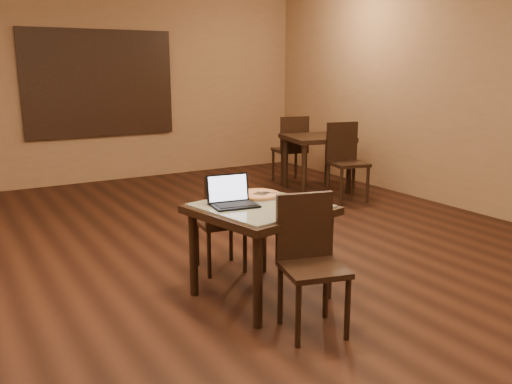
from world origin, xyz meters
TOP-DOWN VIEW (x-y plane):
  - ground at (0.00, 0.00)m, footprint 10.00×10.00m
  - wall_back at (0.00, 5.00)m, footprint 8.00×0.02m
  - mural at (0.50, 4.96)m, footprint 2.34×0.05m
  - tiled_table at (0.31, -0.18)m, footprint 1.09×1.09m
  - chair_main_near at (0.34, -0.80)m, footprint 0.50×0.50m
  - chair_main_far at (0.31, 0.44)m, footprint 0.44×0.44m
  - laptop at (0.11, -0.07)m, footprint 0.37×0.31m
  - plate at (0.53, -0.36)m, footprint 0.27×0.27m
  - pizza_slice at (0.53, -0.36)m, footprint 0.27×0.27m
  - pizza_pan at (0.43, 0.06)m, footprint 0.37×0.37m
  - pizza_whole at (0.43, 0.06)m, footprint 0.37×0.37m
  - spatula at (0.45, 0.04)m, footprint 0.24×0.28m
  - napkin_roll at (0.71, -0.32)m, footprint 0.12×0.14m
  - other_table_a at (3.00, 2.65)m, footprint 1.04×1.04m
  - other_table_a_chair_near at (3.02, 2.02)m, footprint 0.55×0.55m
  - other_table_a_chair_far at (2.98, 3.27)m, footprint 0.55×0.55m

SIDE VIEW (x-z plane):
  - ground at x=0.00m, z-range 0.00..0.00m
  - chair_main_far at x=0.31m, z-range 0.06..0.97m
  - chair_main_near at x=0.34m, z-range 0.06..1.02m
  - other_table_a_chair_near at x=3.02m, z-range 0.07..1.13m
  - other_table_a_chair_far at x=2.98m, z-range 0.07..1.13m
  - tiled_table at x=0.31m, z-range 0.28..1.04m
  - other_table_a at x=3.00m, z-range 0.27..1.10m
  - pizza_pan at x=0.43m, z-range 0.76..0.77m
  - plate at x=0.53m, z-range 0.76..0.78m
  - napkin_roll at x=0.71m, z-range 0.76..0.80m
  - pizza_whole at x=0.43m, z-range 0.77..0.80m
  - pizza_slice at x=0.53m, z-range 0.77..0.80m
  - spatula at x=0.45m, z-range 0.78..0.80m
  - laptop at x=0.11m, z-range 0.71..0.94m
  - wall_back at x=0.00m, z-range 0.00..3.00m
  - mural at x=0.50m, z-range 0.73..2.37m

